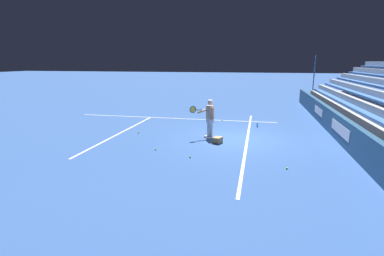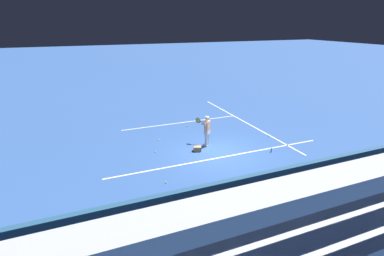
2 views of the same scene
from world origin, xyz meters
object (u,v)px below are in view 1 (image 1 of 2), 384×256
tennis_player (209,118)px  tennis_ball_midcourt (138,133)px  tennis_ball_toward_net (156,149)px  tennis_ball_by_box (287,168)px  water_bottle (257,125)px  tennis_ball_far_right (190,157)px  tennis_ball_far_left (222,120)px  ball_box_cardboard (217,140)px

tennis_player → tennis_ball_midcourt: tennis_player is taller
tennis_ball_toward_net → tennis_ball_midcourt: size_ratio=1.00×
tennis_ball_by_box → water_bottle: size_ratio=0.30×
tennis_ball_far_right → tennis_ball_far_left: bearing=-2.5°
tennis_ball_far_left → tennis_ball_by_box: same height
water_bottle → tennis_ball_midcourt: bearing=115.9°
ball_box_cardboard → water_bottle: (3.61, -1.61, -0.02)m
ball_box_cardboard → tennis_player: bearing=32.0°
tennis_ball_by_box → ball_box_cardboard: bearing=44.7°
tennis_player → ball_box_cardboard: size_ratio=4.29×
tennis_ball_far_left → water_bottle: water_bottle is taller
ball_box_cardboard → water_bottle: size_ratio=1.82×
ball_box_cardboard → tennis_ball_toward_net: ball_box_cardboard is taller
tennis_player → ball_box_cardboard: bearing=-148.0°
tennis_ball_far_left → tennis_ball_midcourt: 5.30m
tennis_ball_far_left → tennis_ball_toward_net: bearing=164.0°
tennis_player → tennis_ball_toward_net: (-2.28, 1.73, -0.86)m
tennis_ball_toward_net → ball_box_cardboard: bearing=-55.5°
tennis_ball_toward_net → tennis_ball_far_right: 1.64m
tennis_ball_midcourt → tennis_ball_far_right: (-3.07, -3.23, 0.00)m
water_bottle → tennis_ball_far_right: bearing=158.2°
ball_box_cardboard → tennis_ball_far_left: size_ratio=6.06×
ball_box_cardboard → water_bottle: 3.95m
tennis_player → tennis_ball_midcourt: 3.55m
tennis_ball_far_left → tennis_ball_by_box: 8.04m
tennis_ball_far_left → tennis_ball_midcourt: bearing=138.1°
tennis_ball_far_right → water_bottle: bearing=-21.8°
tennis_ball_toward_net → tennis_ball_by_box: bearing=-102.9°
ball_box_cardboard → tennis_ball_toward_net: (-1.52, 2.21, -0.10)m
water_bottle → ball_box_cardboard: bearing=156.0°
tennis_ball_far_right → water_bottle: water_bottle is taller
tennis_ball_far_right → tennis_ball_toward_net: bearing=67.6°
tennis_ball_far_left → tennis_ball_far_right: 7.01m
tennis_player → tennis_ball_by_box: (-3.38, -3.06, -0.86)m
tennis_player → tennis_ball_far_right: bearing=175.9°
tennis_ball_toward_net → tennis_ball_far_right: bearing=-112.4°
tennis_player → tennis_ball_toward_net: bearing=142.9°
ball_box_cardboard → water_bottle: ball_box_cardboard is taller
tennis_player → tennis_ball_toward_net: 2.99m
ball_box_cardboard → water_bottle: bearing=-24.0°
tennis_player → tennis_ball_far_left: 4.19m
ball_box_cardboard → tennis_ball_toward_net: 2.68m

